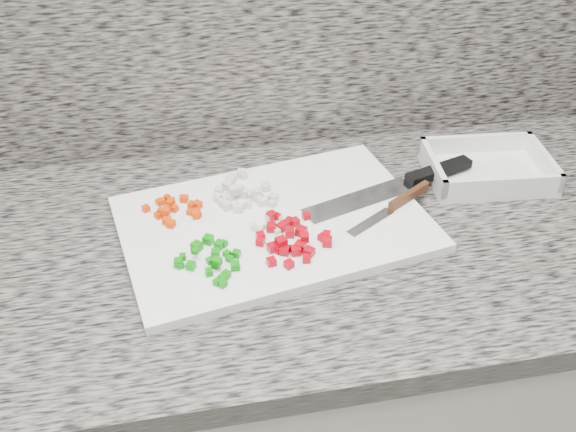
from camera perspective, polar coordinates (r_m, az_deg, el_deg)
name	(u,v)px	position (r m, az deg, el deg)	size (l,w,h in m)	color
cabinet	(262,413)	(1.40, -2.36, -17.12)	(3.92, 0.62, 0.86)	silver
countertop	(255,248)	(1.07, -2.96, -2.85)	(3.96, 0.64, 0.04)	slate
cutting_board	(274,224)	(1.07, -1.25, -0.69)	(0.50, 0.33, 0.02)	white
carrot_pile	(177,208)	(1.10, -9.87, 0.66)	(0.10, 0.09, 0.02)	red
onion_pile	(242,192)	(1.12, -4.09, 2.11)	(0.11, 0.12, 0.03)	beige
green_pepper_pile	(210,258)	(0.99, -6.93, -3.73)	(0.10, 0.12, 0.02)	#0B7B0B
red_pepper_pile	(291,239)	(1.02, 0.26, -2.05)	(0.12, 0.14, 0.02)	#A6020F
garlic_pile	(270,222)	(1.05, -1.61, -0.57)	(0.07, 0.06, 0.01)	beige
chef_knife	(413,180)	(1.17, 11.01, 3.12)	(0.34, 0.14, 0.02)	silver
paring_knife	(400,202)	(1.11, 9.90, 1.21)	(0.18, 0.12, 0.02)	silver
tray	(487,170)	(1.25, 17.29, 3.95)	(0.24, 0.18, 0.05)	white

